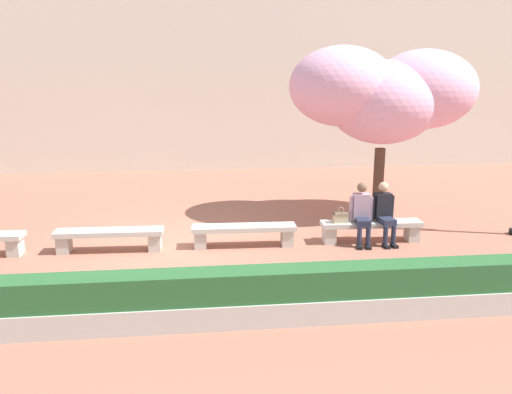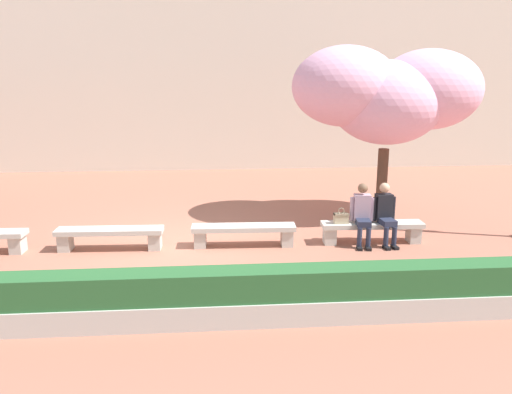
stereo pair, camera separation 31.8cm
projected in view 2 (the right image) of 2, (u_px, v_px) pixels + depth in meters
name	position (u px, v px, depth m)	size (l,w,h in m)	color
ground_plane	(178.00, 248.00, 10.30)	(100.00, 100.00, 0.00)	#9E604C
building_facade	(193.00, 45.00, 19.69)	(28.00, 4.00, 9.31)	beige
stone_bench_near_west	(110.00, 235.00, 10.12)	(2.16, 0.48, 0.45)	#BCB7AD
stone_bench_center	(244.00, 232.00, 10.34)	(2.16, 0.48, 0.45)	#BCB7AD
stone_bench_near_east	(372.00, 229.00, 10.55)	(2.16, 0.48, 0.45)	#BCB7AD
person_seated_left	(362.00, 212.00, 10.39)	(0.51, 0.71, 1.29)	black
person_seated_right	(385.00, 211.00, 10.42)	(0.51, 0.71, 1.29)	black
handbag	(341.00, 217.00, 10.41)	(0.30, 0.15, 0.34)	tan
cherry_tree_main	(386.00, 94.00, 11.87)	(4.56, 2.67, 4.16)	#513828
planter_hedge_foreground	(160.00, 300.00, 7.02)	(12.59, 0.50, 0.80)	#BCB7AD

